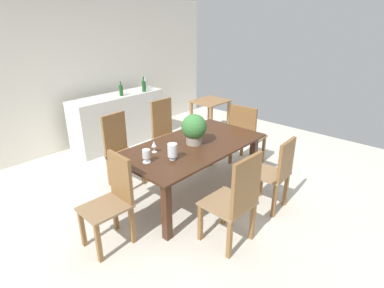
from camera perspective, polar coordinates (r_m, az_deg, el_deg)
ground_plane at (r=4.44m, az=-1.83°, el=-8.32°), size 7.04×7.04×0.00m
back_wall at (r=6.00m, az=-20.61°, el=11.83°), size 6.40×0.10×2.60m
dining_table at (r=4.02m, az=0.13°, el=-1.61°), size 1.95×1.03×0.75m
chair_near_right at (r=3.91m, az=15.38°, el=-4.91°), size 0.42×0.44×0.96m
chair_foot_end at (r=4.97m, az=9.84°, el=2.06°), size 0.50×0.52×1.02m
chair_far_left at (r=4.48m, az=-13.21°, el=-0.54°), size 0.43×0.44×1.04m
chair_near_left at (r=3.20m, az=8.32°, el=-9.79°), size 0.50×0.49×1.07m
chair_head_end at (r=3.35m, az=-14.43°, el=-9.51°), size 0.49×0.43×0.99m
chair_far_right at (r=4.98m, az=-4.93°, el=2.61°), size 0.45×0.43×1.07m
flower_centerpiece at (r=3.93m, az=0.40°, el=2.91°), size 0.33×0.33×0.39m
crystal_vase_left at (r=3.50m, az=-8.46°, el=-2.00°), size 0.09×0.09×0.16m
crystal_vase_center_near at (r=3.53m, az=-3.65°, el=-1.18°), size 0.11×0.11×0.19m
wine_glass at (r=3.75m, az=-7.06°, el=-0.07°), size 0.06×0.06×0.15m
kitchen_counter at (r=5.96m, az=-13.33°, el=4.38°), size 1.80×0.52×0.95m
wine_bottle_amber at (r=5.75m, az=-13.00°, el=9.68°), size 0.07×0.07×0.26m
wine_bottle_dark at (r=6.23m, az=-8.61°, el=10.98°), size 0.08×0.08×0.24m
wine_bottle_tall at (r=6.00m, az=-8.91°, el=10.56°), size 0.07×0.07×0.28m
side_table at (r=6.22m, az=3.38°, el=6.56°), size 0.65×0.59×0.73m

